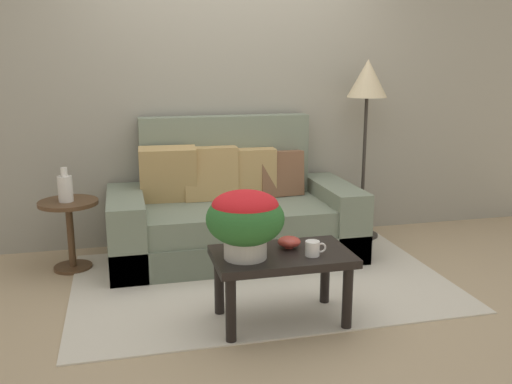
% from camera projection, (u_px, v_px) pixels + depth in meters
% --- Properties ---
extents(ground_plane, '(14.00, 14.00, 0.00)m').
position_uv_depth(ground_plane, '(261.00, 282.00, 4.03)').
color(ground_plane, tan).
extents(wall_back, '(6.40, 0.12, 2.62)m').
position_uv_depth(wall_back, '(229.00, 90.00, 4.79)').
color(wall_back, gray).
rests_on(wall_back, ground).
extents(area_rug, '(2.64, 1.72, 0.01)m').
position_uv_depth(area_rug, '(261.00, 281.00, 4.03)').
color(area_rug, beige).
rests_on(area_rug, ground).
extents(couch, '(1.97, 0.92, 1.10)m').
position_uv_depth(couch, '(232.00, 215.00, 4.54)').
color(couch, '#626B59').
rests_on(couch, ground).
extents(coffee_table, '(0.82, 0.49, 0.44)m').
position_uv_depth(coffee_table, '(282.00, 264.00, 3.34)').
color(coffee_table, black).
rests_on(coffee_table, ground).
extents(side_table, '(0.44, 0.44, 0.54)m').
position_uv_depth(side_table, '(70.00, 222.00, 4.20)').
color(side_table, '#4C331E').
rests_on(side_table, ground).
extents(floor_lamp, '(0.34, 0.34, 1.56)m').
position_uv_depth(floor_lamp, '(367.00, 92.00, 4.75)').
color(floor_lamp, '#2D2823').
rests_on(floor_lamp, ground).
extents(potted_plant, '(0.45, 0.45, 0.40)m').
position_uv_depth(potted_plant, '(245.00, 218.00, 3.18)').
color(potted_plant, '#B7B2A8').
rests_on(potted_plant, coffee_table).
extents(coffee_mug, '(0.13, 0.09, 0.09)m').
position_uv_depth(coffee_mug, '(313.00, 248.00, 3.26)').
color(coffee_mug, white).
rests_on(coffee_mug, coffee_table).
extents(snack_bowl, '(0.14, 0.14, 0.07)m').
position_uv_depth(snack_bowl, '(289.00, 242.00, 3.40)').
color(snack_bowl, '#B2382D').
rests_on(snack_bowl, coffee_table).
extents(table_vase, '(0.11, 0.11, 0.26)m').
position_uv_depth(table_vase, '(65.00, 188.00, 4.12)').
color(table_vase, silver).
rests_on(table_vase, side_table).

